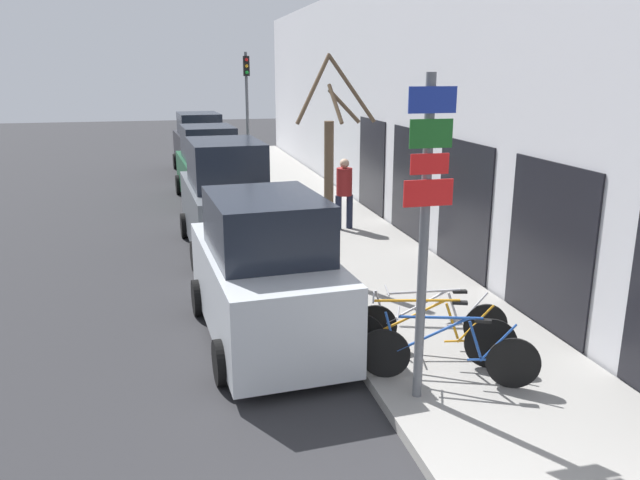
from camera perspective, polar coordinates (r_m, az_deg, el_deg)
The scene contains 14 objects.
ground_plane at distance 15.01m, azimuth -7.86°, elevation -0.61°, with size 80.00×80.00×0.00m, color #28282B.
sidewalk_curb at distance 18.08m, azimuth -0.59°, elevation 2.51°, with size 3.20×32.00×0.15m.
building_facade at distance 18.01m, azimuth 5.03°, elevation 12.49°, with size 0.23×32.00×6.50m.
signpost at distance 7.30m, azimuth 9.57°, elevation 1.18°, with size 0.59×0.13×3.90m.
bicycle_0 at distance 8.30m, azimuth 11.62°, elevation -10.18°, with size 2.13×0.96×0.94m.
bicycle_1 at distance 8.71m, azimuth 9.55°, elevation -8.71°, with size 2.35×0.89×0.98m.
bicycle_2 at distance 9.28m, azimuth 10.06°, elevation -7.39°, with size 2.23×0.61×0.90m.
parked_car_0 at distance 9.57m, azimuth -5.03°, elevation -3.24°, with size 2.18×4.25×2.31m.
parked_car_1 at distance 14.52m, azimuth -8.56°, elevation 3.47°, with size 2.10×4.51×2.56m.
parked_car_2 at distance 20.29m, azimuth -10.13°, elevation 6.53°, with size 2.12×4.34×2.39m.
parked_car_3 at distance 25.95m, azimuth -10.95°, elevation 8.44°, with size 2.16×4.59×2.43m.
pedestrian_near at distance 15.76m, azimuth 2.23°, elevation 4.71°, with size 0.47×0.40×1.79m.
street_tree at distance 11.64m, azimuth 0.91°, elevation 5.24°, with size 1.50×0.66×4.21m.
traffic_light at distance 21.50m, azimuth -6.68°, elevation 12.41°, with size 0.20×0.30×4.50m.
Camera 1 is at (-1.37, -3.18, 4.08)m, focal length 35.00 mm.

